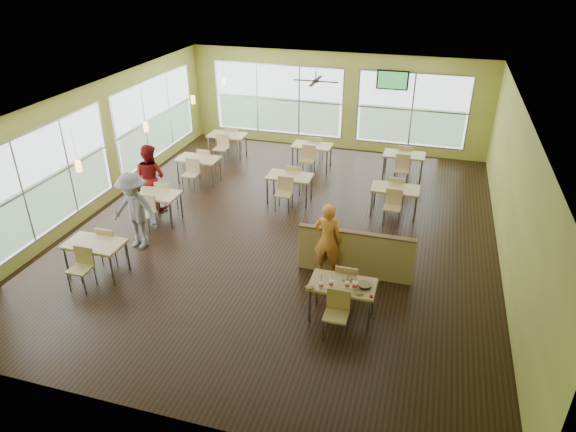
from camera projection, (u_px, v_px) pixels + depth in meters
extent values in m
plane|color=black|center=(284.00, 228.00, 12.67)|extent=(12.00, 12.00, 0.00)
plane|color=white|center=(284.00, 100.00, 11.18)|extent=(12.00, 12.00, 0.00)
cube|color=#CACE53|center=(336.00, 102.00, 17.03)|extent=(10.00, 0.04, 3.20)
cube|color=#CACE53|center=(155.00, 333.00, 6.83)|extent=(10.00, 0.04, 3.20)
cube|color=#CACE53|center=(98.00, 147.00, 13.17)|extent=(0.04, 12.00, 3.20)
cube|color=#CACE53|center=(514.00, 193.00, 10.69)|extent=(0.04, 12.00, 3.20)
cube|color=white|center=(46.00, 180.00, 11.50)|extent=(0.02, 4.50, 2.35)
cube|color=white|center=(157.00, 117.00, 15.75)|extent=(0.02, 4.50, 2.35)
cube|color=white|center=(278.00, 100.00, 17.54)|extent=(4.50, 0.02, 2.35)
cube|color=white|center=(412.00, 110.00, 16.43)|extent=(3.50, 0.02, 2.35)
cube|color=#B7BABC|center=(117.00, 184.00, 14.17)|extent=(0.04, 9.40, 0.05)
cube|color=#B7BABC|center=(341.00, 139.00, 17.52)|extent=(8.00, 0.04, 0.05)
cube|color=#D4B672|center=(343.00, 285.00, 9.29)|extent=(1.20, 0.70, 0.04)
cube|color=brown|center=(343.00, 286.00, 9.30)|extent=(1.22, 0.71, 0.01)
cylinder|color=slate|center=(309.00, 306.00, 9.35)|extent=(0.05, 0.05, 0.71)
cylinder|color=slate|center=(369.00, 316.00, 9.08)|extent=(0.05, 0.05, 0.71)
cylinder|color=slate|center=(317.00, 288.00, 9.84)|extent=(0.05, 0.05, 0.71)
cylinder|color=slate|center=(373.00, 297.00, 9.57)|extent=(0.05, 0.05, 0.71)
cube|color=#D4B672|center=(347.00, 281.00, 9.89)|extent=(0.42, 0.42, 0.04)
cube|color=#D4B672|center=(350.00, 266.00, 9.94)|extent=(0.42, 0.04, 0.40)
cube|color=#D4B672|center=(336.00, 315.00, 8.95)|extent=(0.42, 0.42, 0.04)
cube|color=#D4B672|center=(334.00, 312.00, 8.69)|extent=(0.42, 0.04, 0.40)
cube|color=#D4B672|center=(355.00, 255.00, 10.63)|extent=(2.40, 0.12, 1.00)
cube|color=brown|center=(357.00, 233.00, 10.38)|extent=(2.40, 0.14, 0.04)
cube|color=#D4B672|center=(94.00, 244.00, 10.58)|extent=(1.20, 0.70, 0.04)
cube|color=brown|center=(94.00, 245.00, 10.59)|extent=(1.22, 0.71, 0.01)
cylinder|color=slate|center=(67.00, 262.00, 10.64)|extent=(0.05, 0.05, 0.71)
cylinder|color=slate|center=(112.00, 270.00, 10.37)|extent=(0.05, 0.05, 0.71)
cylinder|color=slate|center=(84.00, 248.00, 11.13)|extent=(0.05, 0.05, 0.71)
cylinder|color=slate|center=(128.00, 256.00, 10.86)|extent=(0.05, 0.05, 0.71)
cube|color=#D4B672|center=(112.00, 242.00, 11.17)|extent=(0.42, 0.42, 0.04)
cube|color=#D4B672|center=(115.00, 229.00, 11.23)|extent=(0.42, 0.04, 0.40)
cube|color=#D4B672|center=(80.00, 269.00, 10.24)|extent=(0.42, 0.42, 0.04)
cube|color=#D4B672|center=(72.00, 265.00, 9.97)|extent=(0.42, 0.04, 0.40)
cube|color=#D4B672|center=(155.00, 194.00, 12.70)|extent=(1.20, 0.70, 0.04)
cube|color=brown|center=(155.00, 195.00, 12.71)|extent=(1.22, 0.71, 0.01)
cylinder|color=slate|center=(131.00, 210.00, 12.76)|extent=(0.05, 0.05, 0.71)
cylinder|color=slate|center=(171.00, 215.00, 12.49)|extent=(0.05, 0.05, 0.71)
cylinder|color=slate|center=(144.00, 200.00, 13.25)|extent=(0.05, 0.05, 0.71)
cylinder|color=slate|center=(181.00, 205.00, 12.99)|extent=(0.05, 0.05, 0.71)
cube|color=#D4B672|center=(167.00, 195.00, 13.30)|extent=(0.42, 0.42, 0.04)
cube|color=#D4B672|center=(169.00, 184.00, 13.36)|extent=(0.42, 0.04, 0.40)
cube|color=#D4B672|center=(145.00, 214.00, 12.36)|extent=(0.42, 0.42, 0.04)
cube|color=#D4B672|center=(140.00, 209.00, 12.10)|extent=(0.42, 0.04, 0.40)
cube|color=#D4B672|center=(198.00, 159.00, 14.82)|extent=(1.20, 0.70, 0.04)
cube|color=brown|center=(198.00, 159.00, 14.84)|extent=(1.22, 0.71, 0.01)
cylinder|color=slate|center=(178.00, 172.00, 14.89)|extent=(0.05, 0.05, 0.71)
cylinder|color=slate|center=(212.00, 176.00, 14.62)|extent=(0.05, 0.05, 0.71)
cylinder|color=slate|center=(187.00, 165.00, 15.38)|extent=(0.05, 0.05, 0.71)
cylinder|color=slate|center=(220.00, 169.00, 15.11)|extent=(0.05, 0.05, 0.71)
cube|color=#D4B672|center=(207.00, 161.00, 15.42)|extent=(0.42, 0.42, 0.04)
cube|color=#D4B672|center=(209.00, 152.00, 15.48)|extent=(0.42, 0.04, 0.40)
cube|color=#D4B672|center=(191.00, 175.00, 14.49)|extent=(0.42, 0.42, 0.04)
cube|color=#D4B672|center=(187.00, 170.00, 14.22)|extent=(0.42, 0.04, 0.40)
cube|color=#D4B672|center=(227.00, 135.00, 16.69)|extent=(1.20, 0.70, 0.04)
cube|color=brown|center=(227.00, 136.00, 16.71)|extent=(1.22, 0.71, 0.01)
cylinder|color=slate|center=(209.00, 147.00, 16.76)|extent=(0.05, 0.05, 0.71)
cylinder|color=slate|center=(240.00, 150.00, 16.49)|extent=(0.05, 0.05, 0.71)
cylinder|color=slate|center=(216.00, 141.00, 17.25)|extent=(0.05, 0.05, 0.71)
cylinder|color=slate|center=(246.00, 144.00, 16.98)|extent=(0.05, 0.05, 0.71)
cube|color=#D4B672|center=(234.00, 138.00, 17.29)|extent=(0.42, 0.42, 0.04)
cube|color=#D4B672|center=(235.00, 130.00, 17.35)|extent=(0.42, 0.04, 0.40)
cube|color=#D4B672|center=(221.00, 149.00, 16.36)|extent=(0.42, 0.42, 0.04)
cube|color=#D4B672|center=(218.00, 144.00, 16.09)|extent=(0.42, 0.04, 0.40)
cube|color=#D4B672|center=(290.00, 176.00, 13.68)|extent=(1.20, 0.70, 0.04)
cube|color=brown|center=(290.00, 177.00, 13.69)|extent=(1.22, 0.71, 0.01)
cylinder|color=slate|center=(267.00, 191.00, 13.74)|extent=(0.05, 0.05, 0.71)
cylinder|color=slate|center=(306.00, 196.00, 13.48)|extent=(0.05, 0.05, 0.71)
cylinder|color=slate|center=(274.00, 183.00, 14.24)|extent=(0.05, 0.05, 0.71)
cylinder|color=slate|center=(312.00, 187.00, 13.97)|extent=(0.05, 0.05, 0.71)
cube|color=#D4B672|center=(295.00, 178.00, 14.28)|extent=(0.42, 0.42, 0.04)
cube|color=#D4B672|center=(297.00, 168.00, 14.34)|extent=(0.42, 0.04, 0.40)
cube|color=#D4B672|center=(284.00, 194.00, 13.34)|extent=(0.42, 0.42, 0.04)
cube|color=#D4B672|center=(282.00, 189.00, 13.08)|extent=(0.42, 0.04, 0.40)
cube|color=#D4B672|center=(312.00, 145.00, 15.81)|extent=(1.20, 0.70, 0.04)
cube|color=brown|center=(312.00, 146.00, 15.82)|extent=(1.22, 0.71, 0.01)
cylinder|color=slate|center=(293.00, 158.00, 15.87)|extent=(0.05, 0.05, 0.71)
cylinder|color=slate|center=(327.00, 162.00, 15.60)|extent=(0.05, 0.05, 0.71)
cylinder|color=slate|center=(298.00, 152.00, 16.36)|extent=(0.05, 0.05, 0.71)
cylinder|color=slate|center=(331.00, 155.00, 16.09)|extent=(0.05, 0.05, 0.71)
cube|color=#D4B672|center=(316.00, 148.00, 16.40)|extent=(0.42, 0.42, 0.04)
cube|color=#D4B672|center=(317.00, 140.00, 16.46)|extent=(0.42, 0.04, 0.40)
cube|color=#D4B672|center=(307.00, 160.00, 15.47)|extent=(0.42, 0.42, 0.04)
cube|color=#D4B672|center=(306.00, 156.00, 15.21)|extent=(0.42, 0.04, 0.40)
cube|color=#D4B672|center=(396.00, 188.00, 12.99)|extent=(1.20, 0.70, 0.04)
cube|color=brown|center=(396.00, 189.00, 13.00)|extent=(1.22, 0.71, 0.01)
cylinder|color=slate|center=(372.00, 204.00, 13.05)|extent=(0.05, 0.05, 0.71)
cylinder|color=slate|center=(415.00, 209.00, 12.78)|extent=(0.05, 0.05, 0.71)
cylinder|color=slate|center=(375.00, 195.00, 13.54)|extent=(0.05, 0.05, 0.71)
cylinder|color=slate|center=(416.00, 200.00, 13.28)|extent=(0.05, 0.05, 0.71)
cube|color=#D4B672|center=(397.00, 190.00, 13.59)|extent=(0.42, 0.42, 0.04)
cube|color=#D4B672|center=(398.00, 179.00, 13.65)|extent=(0.42, 0.04, 0.40)
cube|color=#D4B672|center=(392.00, 208.00, 12.65)|extent=(0.42, 0.42, 0.04)
cube|color=#D4B672|center=(392.00, 203.00, 12.39)|extent=(0.42, 0.04, 0.40)
cube|color=#D4B672|center=(404.00, 155.00, 15.11)|extent=(1.20, 0.70, 0.04)
cube|color=brown|center=(404.00, 155.00, 15.12)|extent=(1.22, 0.71, 0.01)
cylinder|color=slate|center=(383.00, 168.00, 15.17)|extent=(0.05, 0.05, 0.71)
cylinder|color=slate|center=(421.00, 172.00, 14.91)|extent=(0.05, 0.05, 0.71)
cylinder|color=slate|center=(386.00, 161.00, 15.67)|extent=(0.05, 0.05, 0.71)
cylinder|color=slate|center=(422.00, 165.00, 15.40)|extent=(0.05, 0.05, 0.71)
cube|color=#D4B672|center=(405.00, 157.00, 15.71)|extent=(0.42, 0.42, 0.04)
cube|color=#D4B672|center=(406.00, 148.00, 15.77)|extent=(0.42, 0.04, 0.40)
cube|color=#D4B672|center=(402.00, 170.00, 14.78)|extent=(0.42, 0.42, 0.04)
cube|color=#D4B672|center=(402.00, 166.00, 14.51)|extent=(0.42, 0.04, 0.40)
cylinder|color=#2D2119|center=(74.00, 146.00, 9.59)|extent=(0.01, 0.01, 0.70)
cylinder|color=gold|center=(78.00, 166.00, 9.78)|extent=(0.11, 0.11, 0.22)
cylinder|color=#2D2119|center=(144.00, 110.00, 11.71)|extent=(0.01, 0.01, 0.70)
cylinder|color=gold|center=(146.00, 127.00, 11.90)|extent=(0.11, 0.11, 0.22)
cylinder|color=#2D2119|center=(192.00, 85.00, 13.84)|extent=(0.01, 0.01, 0.70)
cylinder|color=gold|center=(193.00, 100.00, 14.03)|extent=(0.11, 0.11, 0.22)
cylinder|color=#2D2119|center=(223.00, 69.00, 15.71)|extent=(0.01, 0.01, 0.70)
cylinder|color=gold|center=(224.00, 82.00, 15.90)|extent=(0.11, 0.11, 0.22)
cylinder|color=#2D2119|center=(316.00, 76.00, 13.79)|extent=(0.03, 0.03, 0.24)
cylinder|color=#2D2119|center=(316.00, 81.00, 13.85)|extent=(0.16, 0.16, 0.06)
cube|color=#2D2119|center=(328.00, 82.00, 13.77)|extent=(0.55, 0.10, 0.01)
cube|color=#2D2119|center=(319.00, 78.00, 14.15)|extent=(0.10, 0.55, 0.01)
cube|color=#2D2119|center=(303.00, 80.00, 13.94)|extent=(0.55, 0.10, 0.01)
cube|color=#2D2119|center=(313.00, 84.00, 13.56)|extent=(0.10, 0.55, 0.01)
cube|color=black|center=(393.00, 80.00, 16.10)|extent=(1.00, 0.06, 0.60)
cube|color=green|center=(392.00, 80.00, 16.07)|extent=(0.90, 0.01, 0.52)
imported|color=#EB541A|center=(328.00, 240.00, 10.52)|extent=(0.63, 0.44, 1.65)
imported|color=maroon|center=(150.00, 177.00, 13.29)|extent=(0.94, 0.79, 1.75)
imported|color=slate|center=(134.00, 211.00, 11.49)|extent=(1.27, 0.84, 1.82)
cone|color=white|center=(321.00, 285.00, 9.14)|extent=(0.08, 0.08, 0.11)
cylinder|color=red|center=(321.00, 285.00, 9.14)|extent=(0.08, 0.08, 0.03)
cylinder|color=white|center=(321.00, 283.00, 9.11)|extent=(0.09, 0.09, 0.01)
cylinder|color=blue|center=(321.00, 278.00, 9.07)|extent=(0.02, 0.05, 0.20)
cone|color=white|center=(331.00, 284.00, 9.18)|extent=(0.09, 0.09, 0.12)
cylinder|color=red|center=(331.00, 284.00, 9.18)|extent=(0.08, 0.08, 0.03)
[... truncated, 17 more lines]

